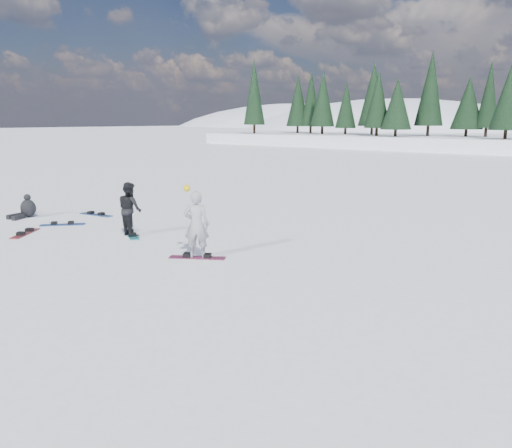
{
  "coord_description": "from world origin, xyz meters",
  "views": [
    {
      "loc": [
        11.16,
        -8.12,
        3.62
      ],
      "look_at": [
        3.56,
        1.14,
        1.1
      ],
      "focal_mm": 35.0,
      "sensor_mm": 36.0,
      "label": 1
    }
  ],
  "objects": [
    {
      "name": "ground",
      "position": [
        0.0,
        0.0,
        0.0
      ],
      "size": [
        420.0,
        420.0,
        0.0
      ],
      "primitive_type": "plane",
      "color": "white",
      "rests_on": "ground"
    },
    {
      "name": "snowboarder_woman",
      "position": [
        1.83,
        0.77,
        0.92
      ],
      "size": [
        0.79,
        0.74,
        1.96
      ],
      "rotation": [
        0.0,
        0.0,
        3.77
      ],
      "color": "#A2A3A7",
      "rests_on": "ground"
    },
    {
      "name": "snowboarder_man",
      "position": [
        -1.74,
        1.32,
        0.85
      ],
      "size": [
        0.93,
        0.78,
        1.7
      ],
      "primitive_type": "imported",
      "rotation": [
        0.0,
        0.0,
        2.96
      ],
      "color": "black",
      "rests_on": "ground"
    },
    {
      "name": "seated_rider",
      "position": [
        -7.22,
        0.67,
        0.34
      ],
      "size": [
        0.77,
        1.12,
        0.88
      ],
      "rotation": [
        0.0,
        0.0,
        0.33
      ],
      "color": "black",
      "rests_on": "ground"
    },
    {
      "name": "snowboard_woman",
      "position": [
        1.84,
        0.77,
        0.01
      ],
      "size": [
        1.41,
        1.05,
        0.03
      ],
      "primitive_type": "cube",
      "rotation": [
        0.0,
        0.0,
        0.57
      ],
      "color": "#8C1E48",
      "rests_on": "ground"
    },
    {
      "name": "snowboard_loose_a",
      "position": [
        -4.86,
        0.74,
        0.01
      ],
      "size": [
        1.19,
        1.32,
        0.03
      ],
      "primitive_type": "cube",
      "rotation": [
        0.0,
        0.0,
        0.86
      ],
      "color": "#1C469C",
      "rests_on": "ground"
    },
    {
      "name": "snowboard_loose_c",
      "position": [
        -5.58,
        2.54,
        0.01
      ],
      "size": [
        1.53,
        0.55,
        0.03
      ],
      "primitive_type": "cube",
      "rotation": [
        0.0,
        0.0,
        0.18
      ],
      "color": "#1C459C",
      "rests_on": "ground"
    },
    {
      "name": "snowboard_man",
      "position": [
        -1.74,
        1.32,
        0.01
      ],
      "size": [
        1.46,
        0.95,
        0.03
      ],
      "primitive_type": "cube",
      "rotation": [
        0.0,
        0.0,
        -0.49
      ],
      "color": "teal",
      "rests_on": "ground"
    },
    {
      "name": "snowboard_loose_b",
      "position": [
        -4.53,
        -0.74,
        0.01
      ],
      "size": [
        1.12,
        1.37,
        0.03
      ],
      "primitive_type": "cube",
      "rotation": [
        0.0,
        0.0,
        -0.93
      ],
      "color": "maroon",
      "rests_on": "ground"
    },
    {
      "name": "gear_bag",
      "position": [
        -7.92,
        0.92,
        0.15
      ],
      "size": [
        0.53,
        0.46,
        0.3
      ],
      "primitive_type": "cube",
      "rotation": [
        0.0,
        0.0,
        -0.42
      ],
      "color": "black",
      "rests_on": "ground"
    }
  ]
}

